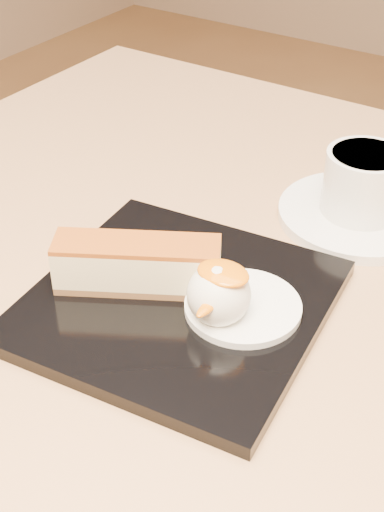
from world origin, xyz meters
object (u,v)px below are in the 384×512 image
Objects in this scene: table at (196,398)px; saucer at (358,215)px; dessert_plate at (178,303)px; ice_cream_scoop at (219,294)px; coffee_cup at (366,182)px; cheesecake at (137,264)px.

saucer reaches higher than table.
dessert_plate is 4.59× the size of ice_cream_scoop.
dessert_plate is 2.27× the size of coffee_cup.
cheesecake reaches higher than table.
table is 0.17m from dessert_plate.
ice_cream_scoop is (0.08, 0.00, 0.00)m from cheesecake.
dessert_plate reaches higher than table.
dessert_plate is 0.22m from coffee_cup.
cheesecake is (-0.02, -0.05, 0.19)m from table.
coffee_cup is (0.03, 0.21, 0.00)m from ice_cream_scoop.
saucer is (0.07, 0.20, -0.00)m from dessert_plate.
dessert_plate is at bearing -122.56° from coffee_cup.
ice_cream_scoop is (0.04, -0.00, 0.03)m from dessert_plate.
saucer is at bearing -180.00° from coffee_cup.
ice_cream_scoop is (0.05, -0.05, 0.19)m from table.
dessert_plate is 0.04m from cheesecake.
coffee_cup is (0.08, 0.15, 0.20)m from table.
dessert_plate is 1.47× the size of saucer.
table is 0.20m from cheesecake.
ice_cream_scoop is 0.21m from saucer.
table is at bearing 135.39° from ice_cream_scoop.
table is 3.64× the size of dessert_plate.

